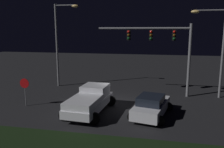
{
  "coord_description": "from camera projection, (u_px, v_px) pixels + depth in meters",
  "views": [
    {
      "loc": [
        3.22,
        -18.21,
        5.91
      ],
      "look_at": [
        -0.75,
        1.24,
        2.18
      ],
      "focal_mm": 37.22,
      "sensor_mm": 36.0,
      "label": 1
    }
  ],
  "objects": [
    {
      "name": "ground_plane",
      "position": [
        118.0,
        103.0,
        19.26
      ],
      "size": [
        80.0,
        80.0,
        0.0
      ],
      "primitive_type": "plane",
      "color": "black"
    },
    {
      "name": "pickup_truck",
      "position": [
        91.0,
        99.0,
        16.9
      ],
      "size": [
        3.13,
        5.53,
        1.8
      ],
      "rotation": [
        0.0,
        0.0,
        1.5
      ],
      "color": "silver",
      "rests_on": "ground_plane"
    },
    {
      "name": "car_sedan",
      "position": [
        151.0,
        106.0,
        16.15
      ],
      "size": [
        3.05,
        4.68,
        1.51
      ],
      "rotation": [
        0.0,
        0.0,
        1.36
      ],
      "color": "silver",
      "rests_on": "ground_plane"
    },
    {
      "name": "traffic_signal_gantry",
      "position": [
        162.0,
        42.0,
        20.66
      ],
      "size": [
        8.32,
        0.56,
        6.5
      ],
      "color": "slate",
      "rests_on": "ground_plane"
    },
    {
      "name": "street_lamp_left",
      "position": [
        61.0,
        36.0,
        24.07
      ],
      "size": [
        2.59,
        0.44,
        8.56
      ],
      "color": "slate",
      "rests_on": "ground_plane"
    },
    {
      "name": "street_lamp_right",
      "position": [
        216.0,
        42.0,
        19.96
      ],
      "size": [
        2.93,
        0.44,
        7.74
      ],
      "color": "slate",
      "rests_on": "ground_plane"
    },
    {
      "name": "stop_sign",
      "position": [
        25.0,
        87.0,
        18.16
      ],
      "size": [
        0.76,
        0.08,
        2.23
      ],
      "color": "slate",
      "rests_on": "ground_plane"
    }
  ]
}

